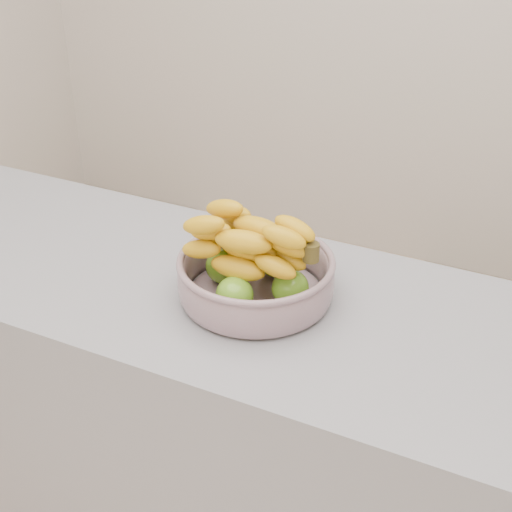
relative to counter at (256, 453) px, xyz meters
The scene contains 2 objects.
counter is the anchor object (origin of this frame).
fruit_bowl 0.51m from the counter, 68.03° to the right, with size 0.32×0.32×0.19m.
Camera 1 is at (0.54, -0.96, 1.73)m, focal length 50.00 mm.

